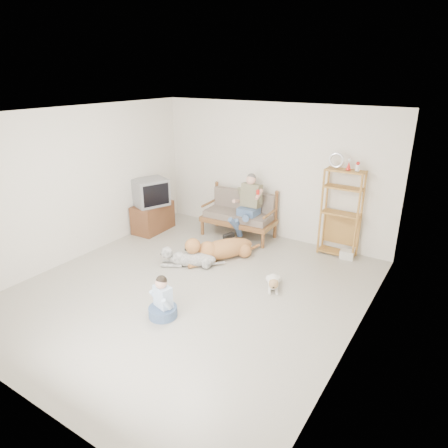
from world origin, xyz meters
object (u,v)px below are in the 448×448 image
Objects in this scene: loveseat at (240,213)px; golden_retriever at (218,249)px; etagere at (341,212)px; tv_stand at (153,217)px.

golden_retriever is at bearing -80.97° from loveseat.
etagere is at bearing 69.82° from golden_retriever.
loveseat is at bearing 22.13° from tv_stand.
loveseat reaches higher than golden_retriever.
etagere is at bearing 2.19° from loveseat.
tv_stand is at bearing -165.63° from etagere.
golden_retriever is (0.25, -1.22, -0.28)m from loveseat.
loveseat is 1.90m from tv_stand.
loveseat is 1.67× the size of tv_stand.
loveseat is 0.80× the size of etagere.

